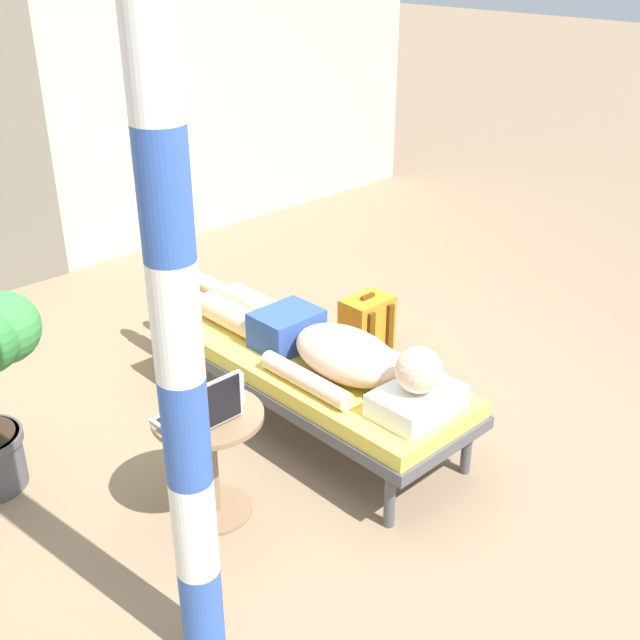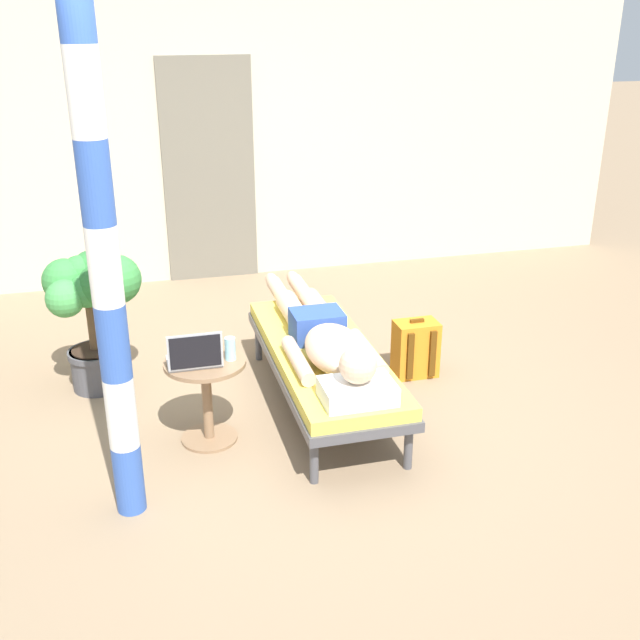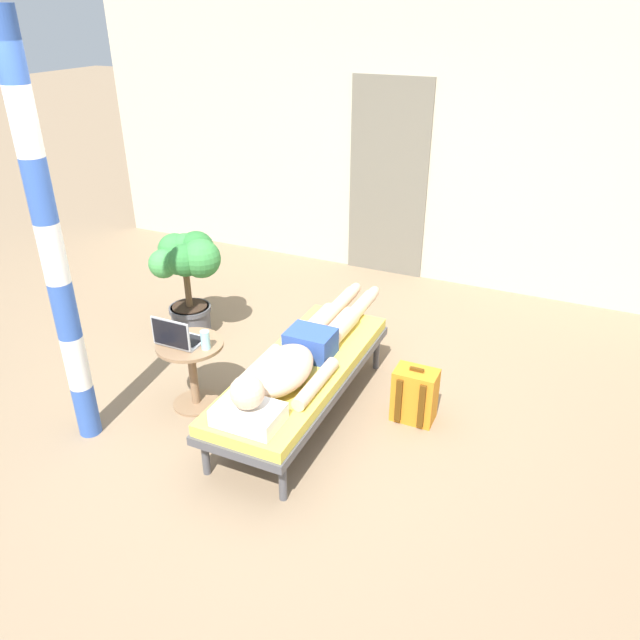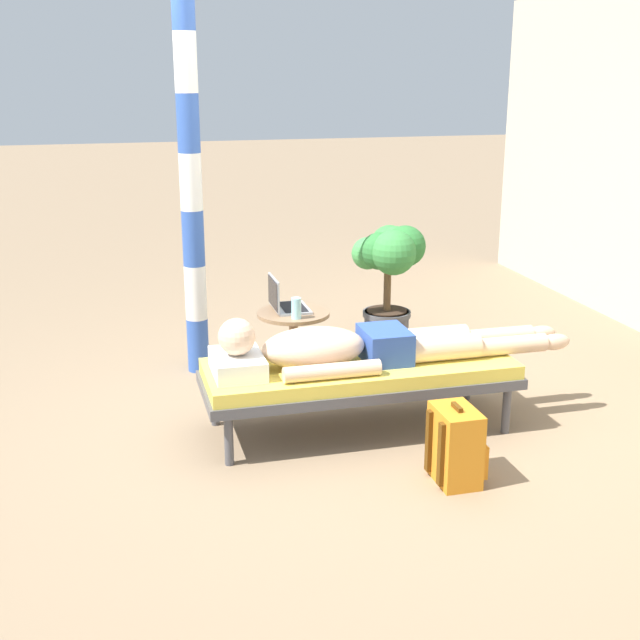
{
  "view_description": "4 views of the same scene",
  "coord_description": "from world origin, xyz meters",
  "px_view_note": "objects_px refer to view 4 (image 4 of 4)",
  "views": [
    {
      "loc": [
        -2.24,
        -2.39,
        2.36
      ],
      "look_at": [
        0.22,
        0.19,
        0.58
      ],
      "focal_mm": 44.41,
      "sensor_mm": 36.0,
      "label": 1
    },
    {
      "loc": [
        -1.03,
        -4.06,
        2.43
      ],
      "look_at": [
        0.05,
        -0.01,
        0.7
      ],
      "focal_mm": 42.62,
      "sensor_mm": 36.0,
      "label": 2
    },
    {
      "loc": [
        1.76,
        -3.08,
        2.69
      ],
      "look_at": [
        0.17,
        0.41,
        0.67
      ],
      "focal_mm": 34.41,
      "sensor_mm": 36.0,
      "label": 3
    },
    {
      "loc": [
        4.53,
        -1.21,
        2.08
      ],
      "look_at": [
        -0.11,
        0.0,
        0.62
      ],
      "focal_mm": 47.17,
      "sensor_mm": 36.0,
      "label": 4
    }
  ],
  "objects_px": {
    "person_reclining": "(354,347)",
    "laptop": "(284,301)",
    "backpack": "(456,446)",
    "drink_glass": "(296,308)",
    "lounge_chair": "(359,374)",
    "potted_plant": "(389,265)",
    "porch_post": "(191,182)",
    "side_table": "(294,336)"
  },
  "relations": [
    {
      "from": "person_reclining",
      "to": "laptop",
      "type": "xyz_separation_m",
      "value": [
        -0.83,
        -0.23,
        0.07
      ]
    },
    {
      "from": "backpack",
      "to": "drink_glass",
      "type": "bearing_deg",
      "value": -159.21
    },
    {
      "from": "lounge_chair",
      "to": "potted_plant",
      "type": "height_order",
      "value": "potted_plant"
    },
    {
      "from": "potted_plant",
      "to": "drink_glass",
      "type": "bearing_deg",
      "value": -48.99
    },
    {
      "from": "potted_plant",
      "to": "porch_post",
      "type": "relative_size",
      "value": 0.35
    },
    {
      "from": "side_table",
      "to": "backpack",
      "type": "bearing_deg",
      "value": 18.4
    },
    {
      "from": "porch_post",
      "to": "laptop",
      "type": "bearing_deg",
      "value": 51.78
    },
    {
      "from": "side_table",
      "to": "lounge_chair",
      "type": "bearing_deg",
      "value": 15.71
    },
    {
      "from": "drink_glass",
      "to": "porch_post",
      "type": "relative_size",
      "value": 0.05
    },
    {
      "from": "side_table",
      "to": "drink_glass",
      "type": "distance_m",
      "value": 0.28
    },
    {
      "from": "drink_glass",
      "to": "porch_post",
      "type": "distance_m",
      "value": 1.13
    },
    {
      "from": "lounge_chair",
      "to": "backpack",
      "type": "bearing_deg",
      "value": 21.09
    },
    {
      "from": "person_reclining",
      "to": "laptop",
      "type": "bearing_deg",
      "value": -164.53
    },
    {
      "from": "laptop",
      "to": "potted_plant",
      "type": "xyz_separation_m",
      "value": [
        -0.57,
        0.93,
        0.06
      ]
    },
    {
      "from": "side_table",
      "to": "backpack",
      "type": "relative_size",
      "value": 1.23
    },
    {
      "from": "drink_glass",
      "to": "backpack",
      "type": "xyz_separation_m",
      "value": [
        1.38,
        0.52,
        -0.39
      ]
    },
    {
      "from": "potted_plant",
      "to": "porch_post",
      "type": "bearing_deg",
      "value": -84.19
    },
    {
      "from": "laptop",
      "to": "lounge_chair",
      "type": "bearing_deg",
      "value": 17.87
    },
    {
      "from": "lounge_chair",
      "to": "side_table",
      "type": "bearing_deg",
      "value": -164.29
    },
    {
      "from": "porch_post",
      "to": "potted_plant",
      "type": "bearing_deg",
      "value": 95.81
    },
    {
      "from": "side_table",
      "to": "drink_glass",
      "type": "height_order",
      "value": "drink_glass"
    },
    {
      "from": "porch_post",
      "to": "drink_glass",
      "type": "bearing_deg",
      "value": 42.12
    },
    {
      "from": "lounge_chair",
      "to": "side_table",
      "type": "relative_size",
      "value": 3.52
    },
    {
      "from": "drink_glass",
      "to": "porch_post",
      "type": "xyz_separation_m",
      "value": [
        -0.63,
        -0.57,
        0.74
      ]
    },
    {
      "from": "person_reclining",
      "to": "potted_plant",
      "type": "height_order",
      "value": "potted_plant"
    },
    {
      "from": "person_reclining",
      "to": "porch_post",
      "type": "bearing_deg",
      "value": -148.66
    },
    {
      "from": "backpack",
      "to": "porch_post",
      "type": "relative_size",
      "value": 0.16
    },
    {
      "from": "drink_glass",
      "to": "potted_plant",
      "type": "height_order",
      "value": "potted_plant"
    },
    {
      "from": "person_reclining",
      "to": "side_table",
      "type": "bearing_deg",
      "value": -166.94
    },
    {
      "from": "laptop",
      "to": "potted_plant",
      "type": "relative_size",
      "value": 0.33
    },
    {
      "from": "person_reclining",
      "to": "laptop",
      "type": "distance_m",
      "value": 0.87
    },
    {
      "from": "potted_plant",
      "to": "laptop",
      "type": "bearing_deg",
      "value": -58.61
    },
    {
      "from": "porch_post",
      "to": "side_table",
      "type": "bearing_deg",
      "value": 50.61
    },
    {
      "from": "lounge_chair",
      "to": "laptop",
      "type": "distance_m",
      "value": 0.91
    },
    {
      "from": "laptop",
      "to": "porch_post",
      "type": "distance_m",
      "value": 1.01
    },
    {
      "from": "side_table",
      "to": "potted_plant",
      "type": "height_order",
      "value": "potted_plant"
    },
    {
      "from": "lounge_chair",
      "to": "person_reclining",
      "type": "xyz_separation_m",
      "value": [
        0.0,
        -0.04,
        0.17
      ]
    },
    {
      "from": "side_table",
      "to": "potted_plant",
      "type": "relative_size",
      "value": 0.55
    },
    {
      "from": "side_table",
      "to": "potted_plant",
      "type": "xyz_separation_m",
      "value": [
        -0.63,
        0.88,
        0.29
      ]
    },
    {
      "from": "backpack",
      "to": "porch_post",
      "type": "xyz_separation_m",
      "value": [
        -2.01,
        -1.09,
        1.14
      ]
    },
    {
      "from": "lounge_chair",
      "to": "backpack",
      "type": "height_order",
      "value": "backpack"
    },
    {
      "from": "side_table",
      "to": "backpack",
      "type": "distance_m",
      "value": 1.62
    }
  ]
}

